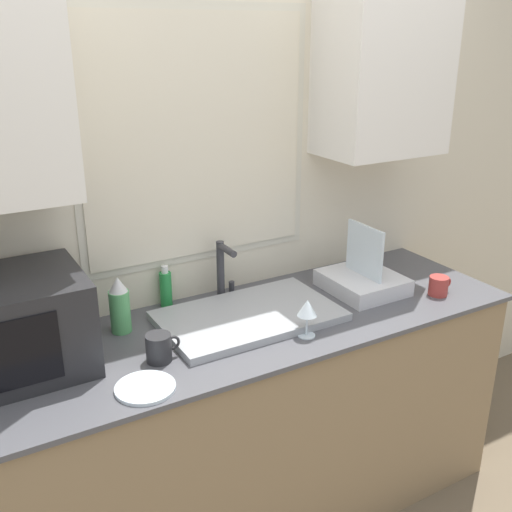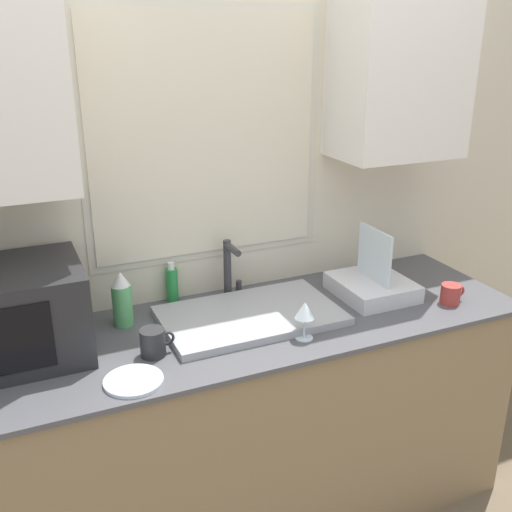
% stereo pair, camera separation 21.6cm
% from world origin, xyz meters
% --- Properties ---
extents(countertop, '(2.26, 0.69, 0.92)m').
position_xyz_m(countertop, '(0.00, 0.33, 0.46)').
color(countertop, '#8C7251').
rests_on(countertop, ground_plane).
extents(wall_back, '(6.00, 0.38, 2.60)m').
position_xyz_m(wall_back, '(0.00, 0.65, 1.40)').
color(wall_back, beige).
rests_on(wall_back, ground_plane).
extents(sink_basin, '(0.68, 0.41, 0.03)m').
position_xyz_m(sink_basin, '(0.06, 0.35, 0.93)').
color(sink_basin, '#9EA0A5').
rests_on(sink_basin, countertop).
extents(faucet, '(0.08, 0.14, 0.25)m').
position_xyz_m(faucet, '(0.06, 0.57, 1.06)').
color(faucet, '#333338').
rests_on(faucet, countertop).
extents(microwave, '(0.50, 0.40, 0.32)m').
position_xyz_m(microwave, '(-0.80, 0.42, 1.08)').
color(microwave, '#232326').
rests_on(microwave, countertop).
extents(dish_rack, '(0.29, 0.32, 0.29)m').
position_xyz_m(dish_rack, '(0.61, 0.35, 0.97)').
color(dish_rack, silver).
rests_on(dish_rack, countertop).
extents(spray_bottle, '(0.08, 0.08, 0.22)m').
position_xyz_m(spray_bottle, '(-0.40, 0.50, 1.02)').
color(spray_bottle, '#59B266').
rests_on(spray_bottle, countertop).
extents(soap_bottle, '(0.05, 0.05, 0.17)m').
position_xyz_m(soap_bottle, '(-0.17, 0.62, 1.00)').
color(soap_bottle, '#268C3F').
rests_on(soap_bottle, countertop).
extents(mug_near_sink, '(0.12, 0.09, 0.10)m').
position_xyz_m(mug_near_sink, '(-0.35, 0.24, 0.97)').
color(mug_near_sink, '#262628').
rests_on(mug_near_sink, countertop).
extents(wine_glass, '(0.07, 0.07, 0.14)m').
position_xyz_m(wine_glass, '(0.17, 0.13, 1.03)').
color(wine_glass, silver).
rests_on(wine_glass, countertop).
extents(mug_by_rack, '(0.11, 0.08, 0.08)m').
position_xyz_m(mug_by_rack, '(0.86, 0.15, 0.96)').
color(mug_by_rack, '#A53833').
rests_on(mug_by_rack, countertop).
extents(small_plate, '(0.19, 0.19, 0.01)m').
position_xyz_m(small_plate, '(-0.46, 0.09, 0.93)').
color(small_plate, silver).
rests_on(small_plate, countertop).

